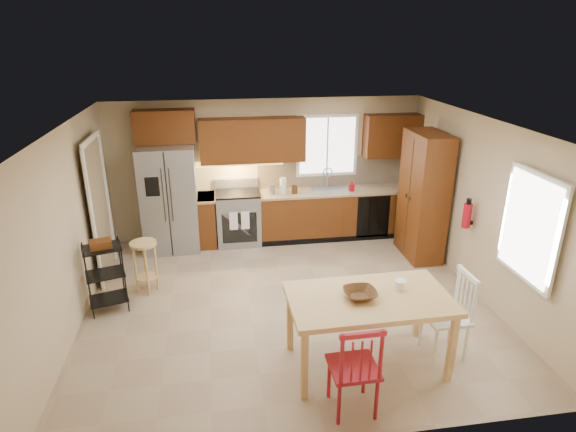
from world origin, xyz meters
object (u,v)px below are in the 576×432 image
(utility_cart, at_px, (106,277))
(range_stove, at_px, (238,218))
(fire_extinguisher, at_px, (467,216))
(chair_white, at_px, (446,315))
(soap_bottle, at_px, (352,186))
(refrigerator, at_px, (170,199))
(dining_table, at_px, (367,331))
(bar_stool, at_px, (146,267))
(table_jar, at_px, (400,287))
(pantry, at_px, (423,196))
(table_bowl, at_px, (360,298))
(chair_red, at_px, (353,365))

(utility_cart, bearing_deg, range_stove, 30.02)
(utility_cart, bearing_deg, fire_extinguisher, -16.96)
(chair_white, bearing_deg, soap_bottle, 1.37)
(refrigerator, distance_m, chair_white, 4.86)
(soap_bottle, distance_m, chair_white, 3.53)
(dining_table, xyz_separation_m, bar_stool, (-2.66, 2.09, -0.04))
(range_stove, xyz_separation_m, utility_cart, (-1.89, -1.98, 0.03))
(fire_extinguisher, height_order, table_jar, fire_extinguisher)
(refrigerator, xyz_separation_m, chair_white, (3.33, -3.52, -0.39))
(pantry, distance_m, utility_cart, 5.00)
(fire_extinguisher, bearing_deg, table_bowl, -142.18)
(chair_white, xyz_separation_m, utility_cart, (-4.07, 1.60, -0.03))
(table_bowl, bearing_deg, range_stove, 107.15)
(range_stove, height_order, utility_cart, utility_cart)
(range_stove, height_order, pantry, pantry)
(range_stove, bearing_deg, fire_extinguisher, -32.62)
(refrigerator, distance_m, chair_red, 4.70)
(pantry, xyz_separation_m, bar_stool, (-4.41, -0.56, -0.66))
(table_bowl, bearing_deg, refrigerator, 122.44)
(refrigerator, height_order, chair_white, refrigerator)
(table_bowl, relative_size, bar_stool, 0.46)
(pantry, bearing_deg, chair_red, -122.46)
(soap_bottle, xyz_separation_m, table_bowl, (-0.91, -3.55, -0.12))
(chair_white, bearing_deg, dining_table, 91.90)
(chair_white, relative_size, table_jar, 6.06)
(table_bowl, xyz_separation_m, table_jar, (0.50, 0.11, 0.03))
(bar_stool, distance_m, utility_cart, 0.64)
(fire_extinguisher, relative_size, utility_cart, 0.37)
(table_bowl, bearing_deg, table_jar, 12.53)
(refrigerator, distance_m, table_bowl, 4.23)
(refrigerator, distance_m, fire_extinguisher, 4.76)
(refrigerator, xyz_separation_m, range_stove, (1.15, 0.06, -0.45))
(pantry, height_order, bar_stool, pantry)
(fire_extinguisher, distance_m, table_bowl, 2.62)
(soap_bottle, distance_m, table_jar, 3.46)
(dining_table, height_order, table_bowl, table_bowl)
(pantry, relative_size, chair_red, 2.02)
(soap_bottle, xyz_separation_m, chair_red, (-1.15, -4.20, -0.47))
(refrigerator, height_order, table_jar, refrigerator)
(table_jar, height_order, utility_cart, table_jar)
(dining_table, bearing_deg, chair_white, 1.90)
(pantry, height_order, table_jar, pantry)
(table_jar, height_order, bar_stool, table_jar)
(soap_bottle, xyz_separation_m, utility_cart, (-3.92, -1.90, -0.51))
(fire_extinguisher, bearing_deg, bar_stool, 173.89)
(utility_cart, bearing_deg, refrigerator, 52.63)
(fire_extinguisher, distance_m, chair_white, 1.93)
(utility_cart, bearing_deg, chair_red, -56.08)
(refrigerator, relative_size, range_stove, 1.98)
(range_stove, height_order, chair_red, chair_red)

